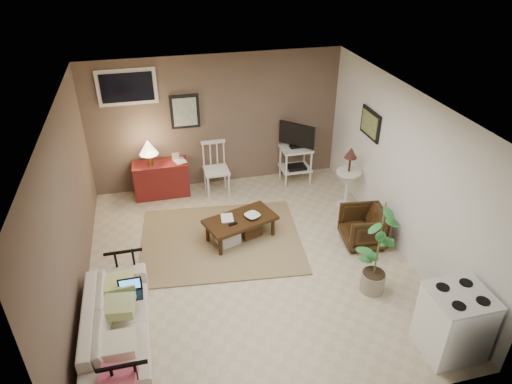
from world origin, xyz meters
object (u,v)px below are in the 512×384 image
object	(u,v)px
tv_stand	(296,152)
potted_plant	(379,245)
red_console	(160,176)
stove	(454,322)
side_table	(349,170)
armchair	(364,225)
coffee_table	(240,227)
spindle_chair	(216,170)
sofa	(116,318)

from	to	relation	value
tv_stand	potted_plant	size ratio (longest dim) A/B	0.83
red_console	stove	world-z (taller)	red_console
side_table	armchair	size ratio (longest dim) A/B	1.76
stove	red_console	bearing A→B (deg)	124.52
tv_stand	stove	bearing A→B (deg)	-83.53
tv_stand	armchair	world-z (taller)	tv_stand
potted_plant	red_console	bearing A→B (deg)	128.65
coffee_table	side_table	bearing A→B (deg)	14.81
coffee_table	tv_stand	bearing A→B (deg)	48.15
armchair	tv_stand	bearing A→B (deg)	-162.54
armchair	potted_plant	size ratio (longest dim) A/B	0.45
tv_stand	coffee_table	bearing A→B (deg)	-131.85
red_console	armchair	world-z (taller)	red_console
spindle_chair	stove	bearing A→B (deg)	-64.48
sofa	red_console	xyz separation A→B (m)	(0.70, 3.28, 0.02)
spindle_chair	armchair	world-z (taller)	spindle_chair
coffee_table	side_table	xyz separation A→B (m)	(1.98, 0.52, 0.46)
armchair	potted_plant	distance (m)	1.14
side_table	coffee_table	bearing A→B (deg)	-165.19
spindle_chair	side_table	size ratio (longest dim) A/B	0.86
tv_stand	side_table	bearing A→B (deg)	-60.63
sofa	red_console	bearing A→B (deg)	-12.11
side_table	stove	size ratio (longest dim) A/B	1.31
armchair	coffee_table	bearing A→B (deg)	-99.80
red_console	side_table	xyz separation A→B (m)	(3.07, -1.14, 0.31)
side_table	potted_plant	world-z (taller)	potted_plant
spindle_chair	potted_plant	xyz separation A→B (m)	(1.58, -3.05, 0.30)
spindle_chair	potted_plant	world-z (taller)	potted_plant
armchair	red_console	bearing A→B (deg)	-120.58
coffee_table	spindle_chair	bearing A→B (deg)	94.17
coffee_table	potted_plant	bearing A→B (deg)	-46.28
sofa	tv_stand	xyz separation A→B (m)	(3.19, 3.18, 0.26)
coffee_table	side_table	world-z (taller)	side_table
coffee_table	sofa	world-z (taller)	sofa
side_table	potted_plant	distance (m)	2.13
coffee_table	tv_stand	distance (m)	2.13
sofa	spindle_chair	xyz separation A→B (m)	(1.69, 3.13, 0.09)
spindle_chair	potted_plant	bearing A→B (deg)	-62.59
red_console	spindle_chair	world-z (taller)	red_console
potted_plant	tv_stand	bearing A→B (deg)	91.37
spindle_chair	red_console	bearing A→B (deg)	171.07
red_console	tv_stand	size ratio (longest dim) A/B	0.95
tv_stand	stove	distance (m)	4.24
coffee_table	armchair	xyz separation A→B (m)	(1.80, -0.53, 0.09)
coffee_table	red_console	size ratio (longest dim) A/B	1.08
tv_stand	armchair	distance (m)	2.15
spindle_chair	tv_stand	bearing A→B (deg)	1.88
sofa	tv_stand	world-z (taller)	tv_stand
spindle_chair	tv_stand	world-z (taller)	tv_stand
armchair	stove	world-z (taller)	stove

